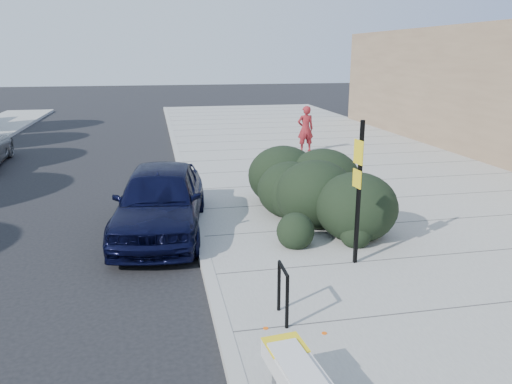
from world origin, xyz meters
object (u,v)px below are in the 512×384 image
(bike_rack, at_px, (283,288))
(sign_post, at_px, (358,185))
(sedan_navy, at_px, (160,200))
(pedestrian, at_px, (305,129))

(bike_rack, relative_size, sign_post, 0.31)
(bike_rack, xyz_separation_m, sedan_navy, (-1.71, 4.60, 0.15))
(sign_post, relative_size, pedestrian, 1.47)
(bike_rack, bearing_deg, pedestrian, 72.90)
(sign_post, distance_m, sedan_navy, 4.66)
(sign_post, distance_m, pedestrian, 11.28)
(sedan_navy, bearing_deg, pedestrian, 61.25)
(bike_rack, relative_size, pedestrian, 0.46)
(pedestrian, bearing_deg, bike_rack, 70.09)
(sign_post, bearing_deg, pedestrian, 72.06)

